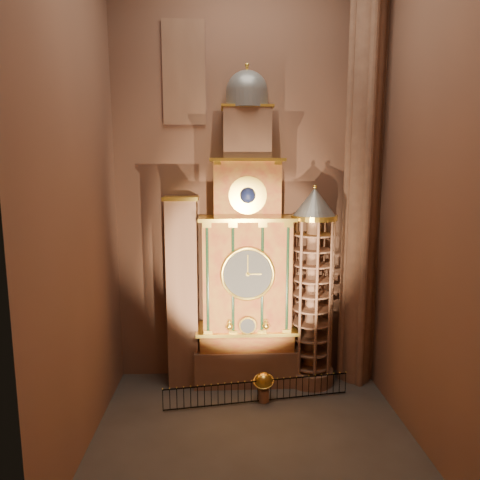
{
  "coord_description": "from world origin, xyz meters",
  "views": [
    {
      "loc": [
        -1.34,
        -17.24,
        11.39
      ],
      "look_at": [
        -0.44,
        3.0,
        8.21
      ],
      "focal_mm": 32.0,
      "sensor_mm": 36.0,
      "label": 1
    }
  ],
  "objects_px": {
    "celestial_globe": "(264,384)",
    "iron_railing": "(258,391)",
    "portrait_tower": "(183,291)",
    "stair_turret": "(312,289)",
    "astronomical_clock": "(247,263)"
  },
  "relations": [
    {
      "from": "portrait_tower",
      "to": "celestial_globe",
      "type": "height_order",
      "value": "portrait_tower"
    },
    {
      "from": "celestial_globe",
      "to": "iron_railing",
      "type": "bearing_deg",
      "value": -155.34
    },
    {
      "from": "portrait_tower",
      "to": "stair_turret",
      "type": "height_order",
      "value": "stair_turret"
    },
    {
      "from": "astronomical_clock",
      "to": "celestial_globe",
      "type": "height_order",
      "value": "astronomical_clock"
    },
    {
      "from": "astronomical_clock",
      "to": "stair_turret",
      "type": "distance_m",
      "value": 3.78
    },
    {
      "from": "stair_turret",
      "to": "iron_railing",
      "type": "distance_m",
      "value": 5.96
    },
    {
      "from": "iron_railing",
      "to": "astronomical_clock",
      "type": "bearing_deg",
      "value": 100.56
    },
    {
      "from": "portrait_tower",
      "to": "iron_railing",
      "type": "distance_m",
      "value": 6.4
    },
    {
      "from": "portrait_tower",
      "to": "stair_turret",
      "type": "relative_size",
      "value": 0.94
    },
    {
      "from": "portrait_tower",
      "to": "stair_turret",
      "type": "xyz_separation_m",
      "value": [
        6.9,
        -0.28,
        0.12
      ]
    },
    {
      "from": "stair_turret",
      "to": "iron_railing",
      "type": "xyz_separation_m",
      "value": [
        -3.06,
        -2.09,
        -4.66
      ]
    },
    {
      "from": "stair_turret",
      "to": "celestial_globe",
      "type": "height_order",
      "value": "stair_turret"
    },
    {
      "from": "celestial_globe",
      "to": "iron_railing",
      "type": "relative_size",
      "value": 0.16
    },
    {
      "from": "celestial_globe",
      "to": "iron_railing",
      "type": "distance_m",
      "value": 0.45
    },
    {
      "from": "astronomical_clock",
      "to": "portrait_tower",
      "type": "xyz_separation_m",
      "value": [
        -3.4,
        0.02,
        -1.53
      ]
    }
  ]
}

